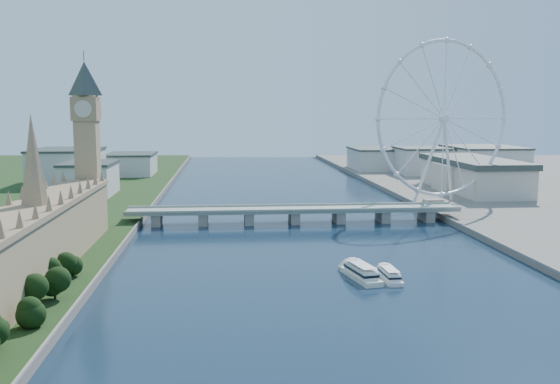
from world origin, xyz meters
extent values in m
cube|color=tan|center=(-128.00, 170.00, 17.00)|extent=(24.00, 200.00, 28.00)
cone|color=#937A59|center=(-128.00, 170.00, 53.00)|extent=(12.00, 12.00, 40.00)
cube|color=tan|center=(-128.00, 278.00, 43.00)|extent=(13.00, 13.00, 80.00)
cube|color=#937A59|center=(-128.00, 278.00, 75.00)|extent=(15.00, 15.00, 14.00)
pyramid|color=#2D3833|center=(-128.00, 278.00, 103.00)|extent=(20.02, 20.02, 20.00)
cube|color=gray|center=(0.00, 300.00, 8.50)|extent=(220.00, 22.00, 2.00)
cube|color=gray|center=(-90.00, 300.00, 3.75)|extent=(6.00, 20.00, 7.50)
cube|color=gray|center=(-60.00, 300.00, 3.75)|extent=(6.00, 20.00, 7.50)
cube|color=gray|center=(-30.00, 300.00, 3.75)|extent=(6.00, 20.00, 7.50)
cube|color=gray|center=(0.00, 300.00, 3.75)|extent=(6.00, 20.00, 7.50)
cube|color=gray|center=(30.00, 300.00, 3.75)|extent=(6.00, 20.00, 7.50)
cube|color=gray|center=(60.00, 300.00, 3.75)|extent=(6.00, 20.00, 7.50)
cube|color=gray|center=(90.00, 300.00, 3.75)|extent=(6.00, 20.00, 7.50)
torus|color=silver|center=(120.00, 355.00, 68.00)|extent=(113.60, 39.12, 118.60)
cylinder|color=silver|center=(120.00, 355.00, 68.00)|extent=(7.25, 6.61, 6.00)
cube|color=gray|center=(117.00, 365.00, 4.00)|extent=(14.00, 10.00, 2.00)
cube|color=beige|center=(-160.00, 430.00, 16.00)|extent=(40.00, 60.00, 26.00)
cube|color=beige|center=(-200.00, 520.00, 19.00)|extent=(60.00, 80.00, 32.00)
cube|color=beige|center=(-150.00, 600.00, 14.00)|extent=(50.00, 70.00, 22.00)
cube|color=beige|center=(180.00, 580.00, 17.00)|extent=(60.00, 60.00, 28.00)
cube|color=beige|center=(240.00, 560.00, 18.00)|extent=(70.00, 90.00, 30.00)
cube|color=beige|center=(140.00, 640.00, 15.00)|extent=(60.00, 80.00, 24.00)
camera|label=1|loc=(-45.30, -106.34, 73.97)|focal=40.00mm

